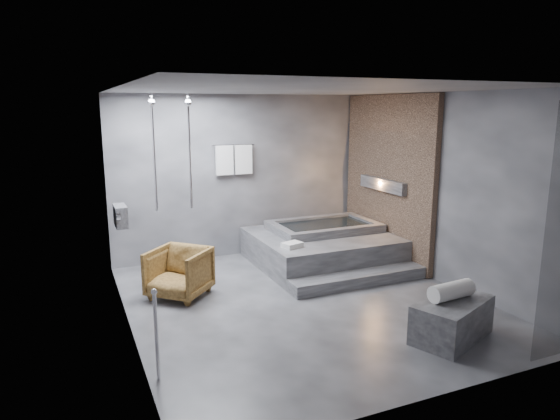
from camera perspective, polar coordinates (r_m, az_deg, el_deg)
name	(u,v)px	position (r m, az deg, el deg)	size (l,w,h in m)	color
room	(323,171)	(6.81, 4.92, 4.43)	(5.00, 5.04, 2.82)	#313134
tub_deck	(321,248)	(8.46, 4.76, -4.37)	(2.20, 2.00, 0.50)	#373739
tub_step	(359,279)	(7.54, 9.02, -7.79)	(2.20, 0.36, 0.18)	#373739
concrete_bench	(452,319)	(6.11, 19.05, -11.74)	(1.00, 0.55, 0.45)	#323335
driftwood_chair	(179,273)	(7.09, -11.47, -7.02)	(0.73, 0.75, 0.69)	#442C11
rolled_towel	(451,291)	(6.02, 19.00, -8.73)	(0.20, 0.20, 0.56)	white
deck_towel	(292,245)	(7.57, 1.41, -4.01)	(0.29, 0.21, 0.08)	silver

